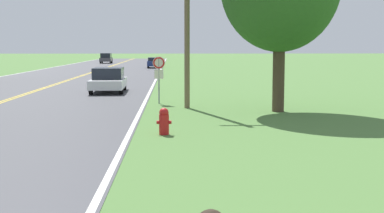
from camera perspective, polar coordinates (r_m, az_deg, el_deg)
name	(u,v)px	position (r m, az deg, el deg)	size (l,w,h in m)	color
fire_hydrant	(164,121)	(16.90, -3.00, -1.56)	(0.47, 0.31, 0.85)	red
traffic_sign	(159,68)	(25.89, -3.56, 4.07)	(0.60, 0.10, 2.29)	gray
utility_pole_midground	(187,4)	(24.11, -0.54, 10.83)	(1.80, 0.24, 8.93)	brown
car_white_sedan_approaching	(108,80)	(32.79, -8.91, 2.84)	(2.05, 4.66, 1.49)	black
car_dark_blue_sedan_mid_near	(154,62)	(68.89, -4.08, 4.71)	(1.82, 4.42, 1.34)	black
car_dark_grey_van_mid_far	(106,58)	(88.19, -9.15, 5.14)	(1.85, 4.02, 1.64)	black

